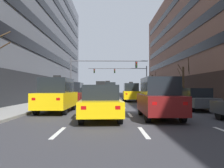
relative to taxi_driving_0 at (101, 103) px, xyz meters
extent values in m
plane|color=#38383D|center=(1.66, 4.91, -0.86)|extent=(120.00, 120.00, 0.00)
cube|color=gray|center=(-6.05, 4.91, -0.79)|extent=(3.26, 80.00, 0.14)
cube|color=black|center=(-7.64, 4.91, 5.18)|extent=(0.08, 76.00, 1.10)
cube|color=silver|center=(-1.38, -3.09, -0.86)|extent=(0.16, 2.00, 0.01)
cube|color=silver|center=(-1.38, 1.91, -0.86)|extent=(0.16, 2.00, 0.01)
cube|color=silver|center=(-1.38, 6.91, -0.86)|extent=(0.16, 2.00, 0.01)
cube|color=silver|center=(-1.38, 11.91, -0.86)|extent=(0.16, 2.00, 0.01)
cube|color=silver|center=(-1.38, 16.91, -0.86)|extent=(0.16, 2.00, 0.01)
cube|color=silver|center=(-1.38, 21.91, -0.86)|extent=(0.16, 2.00, 0.01)
cube|color=silver|center=(-1.38, 26.91, -0.86)|extent=(0.16, 2.00, 0.01)
cube|color=silver|center=(-1.38, 31.91, -0.86)|extent=(0.16, 2.00, 0.01)
cube|color=silver|center=(-1.38, 36.91, -0.86)|extent=(0.16, 2.00, 0.01)
cube|color=silver|center=(1.66, -3.09, -0.86)|extent=(0.16, 2.00, 0.01)
cube|color=silver|center=(1.66, 1.91, -0.86)|extent=(0.16, 2.00, 0.01)
cube|color=silver|center=(1.66, 6.91, -0.86)|extent=(0.16, 2.00, 0.01)
cube|color=silver|center=(1.66, 11.91, -0.86)|extent=(0.16, 2.00, 0.01)
cube|color=silver|center=(1.66, 16.91, -0.86)|extent=(0.16, 2.00, 0.01)
cube|color=silver|center=(1.66, 21.91, -0.86)|extent=(0.16, 2.00, 0.01)
cube|color=silver|center=(1.66, 26.91, -0.86)|extent=(0.16, 2.00, 0.01)
cube|color=silver|center=(1.66, 31.91, -0.86)|extent=(0.16, 2.00, 0.01)
cube|color=silver|center=(1.66, 36.91, -0.86)|extent=(0.16, 2.00, 0.01)
cube|color=silver|center=(4.70, 1.91, -0.86)|extent=(0.16, 2.00, 0.01)
cube|color=silver|center=(4.70, 6.91, -0.86)|extent=(0.16, 2.00, 0.01)
cube|color=silver|center=(4.70, 11.91, -0.86)|extent=(0.16, 2.00, 0.01)
cube|color=silver|center=(4.70, 16.91, -0.86)|extent=(0.16, 2.00, 0.01)
cube|color=silver|center=(4.70, 21.91, -0.86)|extent=(0.16, 2.00, 0.01)
cube|color=silver|center=(4.70, 26.91, -0.86)|extent=(0.16, 2.00, 0.01)
cube|color=silver|center=(4.70, 31.91, -0.86)|extent=(0.16, 2.00, 0.01)
cube|color=silver|center=(4.70, 36.91, -0.86)|extent=(0.16, 2.00, 0.01)
cylinder|color=black|center=(-0.91, 1.44, -0.51)|extent=(0.26, 0.71, 0.70)
cylinder|color=black|center=(0.78, 1.52, -0.51)|extent=(0.26, 0.71, 0.70)
cylinder|color=black|center=(-0.78, -1.40, -0.51)|extent=(0.26, 0.71, 0.70)
cylinder|color=black|center=(0.90, -1.33, -0.51)|extent=(0.26, 0.71, 0.70)
cube|color=yellow|center=(0.00, 0.06, -0.17)|extent=(2.14, 4.72, 0.68)
cube|color=black|center=(0.01, -0.15, 0.52)|extent=(1.77, 2.08, 0.72)
cube|color=white|center=(-0.78, 2.31, -0.06)|extent=(0.21, 0.09, 0.15)
cube|color=red|center=(-0.58, -2.25, -0.06)|extent=(0.21, 0.09, 0.15)
cube|color=white|center=(0.58, 2.37, -0.06)|extent=(0.21, 0.09, 0.15)
cube|color=red|center=(0.77, -2.19, -0.06)|extent=(0.21, 0.09, 0.15)
cube|color=black|center=(0.01, -0.15, 0.98)|extent=(0.47, 0.23, 0.19)
cylinder|color=black|center=(2.28, 15.91, -0.53)|extent=(0.24, 0.67, 0.67)
cylinder|color=black|center=(3.89, 15.86, -0.53)|extent=(0.24, 0.67, 0.67)
cylinder|color=black|center=(2.19, 13.18, -0.53)|extent=(0.24, 0.67, 0.67)
cylinder|color=black|center=(3.80, 13.13, -0.53)|extent=(0.24, 0.67, 0.67)
cube|color=yellow|center=(3.04, 14.52, -0.07)|extent=(2.01, 4.51, 0.91)
cube|color=black|center=(3.04, 14.52, 0.84)|extent=(1.71, 2.68, 0.91)
cube|color=white|center=(2.46, 16.72, 0.09)|extent=(0.20, 0.09, 0.14)
cube|color=red|center=(2.32, 12.36, 0.09)|extent=(0.20, 0.09, 0.14)
cube|color=white|center=(3.76, 16.68, 0.09)|extent=(0.20, 0.09, 0.14)
cube|color=red|center=(3.62, 12.31, 0.09)|extent=(0.20, 0.09, 0.14)
cube|color=black|center=(3.04, 14.52, 1.39)|extent=(0.45, 0.22, 0.18)
cylinder|color=black|center=(-3.81, 4.70, -0.51)|extent=(0.24, 0.70, 0.69)
cylinder|color=black|center=(-2.13, 4.67, -0.51)|extent=(0.24, 0.70, 0.69)
cylinder|color=black|center=(-3.87, 1.86, -0.51)|extent=(0.24, 0.70, 0.69)
cylinder|color=black|center=(-2.19, 1.83, -0.51)|extent=(0.24, 0.70, 0.69)
cube|color=yellow|center=(-3.00, 3.27, -0.04)|extent=(2.02, 4.66, 0.95)
cube|color=black|center=(-3.00, 3.27, 0.91)|extent=(1.73, 2.76, 0.95)
cube|color=white|center=(-3.63, 5.55, 0.13)|extent=(0.21, 0.09, 0.15)
cube|color=red|center=(-3.72, 1.01, 0.13)|extent=(0.21, 0.09, 0.15)
cube|color=white|center=(-2.28, 5.52, 0.13)|extent=(0.21, 0.09, 0.15)
cube|color=red|center=(-2.37, 0.98, 0.13)|extent=(0.21, 0.09, 0.15)
cube|color=black|center=(-3.00, 3.27, 1.47)|extent=(0.47, 0.22, 0.19)
cylinder|color=black|center=(-0.61, 26.43, -0.53)|extent=(0.24, 0.66, 0.65)
cylinder|color=black|center=(0.97, 26.38, -0.53)|extent=(0.24, 0.66, 0.65)
cylinder|color=black|center=(-0.68, 23.75, -0.53)|extent=(0.24, 0.66, 0.65)
cylinder|color=black|center=(0.90, 23.71, -0.53)|extent=(0.24, 0.66, 0.65)
cube|color=#1E512D|center=(0.15, 25.07, -0.22)|extent=(1.94, 4.41, 0.63)
cube|color=black|center=(0.14, 24.87, 0.44)|extent=(1.64, 1.93, 0.67)
cube|color=white|center=(-0.43, 27.23, -0.10)|extent=(0.20, 0.08, 0.14)
cube|color=red|center=(-0.55, 22.95, -0.10)|extent=(0.20, 0.08, 0.14)
cube|color=white|center=(0.84, 27.19, -0.10)|extent=(0.20, 0.08, 0.14)
cube|color=red|center=(0.72, 22.91, -0.10)|extent=(0.20, 0.08, 0.14)
cylinder|color=black|center=(-3.67, 10.17, -0.54)|extent=(0.22, 0.65, 0.65)
cylinder|color=black|center=(-2.09, 10.16, -0.54)|extent=(0.22, 0.65, 0.65)
cylinder|color=black|center=(-3.67, 7.51, -0.54)|extent=(0.22, 0.65, 0.65)
cylinder|color=black|center=(-2.10, 7.51, -0.54)|extent=(0.22, 0.65, 0.65)
cube|color=maroon|center=(-2.88, 8.84, -0.09)|extent=(1.82, 4.33, 0.88)
cube|color=black|center=(-2.88, 8.84, 0.79)|extent=(1.58, 2.56, 0.88)
cube|color=white|center=(-3.51, 10.96, 0.06)|extent=(0.20, 0.08, 0.14)
cube|color=red|center=(-3.52, 6.71, 0.06)|extent=(0.20, 0.08, 0.14)
cube|color=white|center=(-2.25, 10.96, 0.06)|extent=(0.20, 0.08, 0.14)
cube|color=red|center=(-2.26, 6.71, 0.06)|extent=(0.20, 0.08, 0.14)
cylinder|color=black|center=(2.27, 1.75, -0.53)|extent=(0.24, 0.67, 0.66)
cylinder|color=black|center=(3.88, 1.71, -0.53)|extent=(0.24, 0.67, 0.66)
cylinder|color=black|center=(2.21, -0.96, -0.53)|extent=(0.24, 0.67, 0.66)
cylinder|color=black|center=(3.81, -1.00, -0.53)|extent=(0.24, 0.67, 0.66)
cube|color=maroon|center=(3.04, 0.38, -0.08)|extent=(1.95, 4.46, 0.90)
cube|color=black|center=(3.04, 0.38, 0.83)|extent=(1.67, 2.65, 0.90)
cube|color=white|center=(2.45, 2.56, 0.08)|extent=(0.20, 0.09, 0.14)
cube|color=red|center=(2.34, -1.77, 0.08)|extent=(0.20, 0.09, 0.14)
cube|color=white|center=(3.74, 2.53, 0.08)|extent=(0.20, 0.09, 0.14)
cube|color=red|center=(3.63, -1.80, 0.08)|extent=(0.20, 0.09, 0.14)
cylinder|color=black|center=(-0.47, 12.52, -0.53)|extent=(0.25, 0.68, 0.67)
cylinder|color=black|center=(1.15, 12.45, -0.53)|extent=(0.25, 0.68, 0.67)
cylinder|color=black|center=(-0.58, 9.79, -0.53)|extent=(0.25, 0.68, 0.67)
cylinder|color=black|center=(1.04, 9.72, -0.53)|extent=(0.25, 0.68, 0.67)
cube|color=yellow|center=(0.29, 11.12, -0.07)|extent=(2.05, 4.53, 0.91)
cube|color=black|center=(0.29, 11.12, 0.84)|extent=(1.73, 2.70, 0.91)
cube|color=white|center=(-0.27, 13.33, 0.09)|extent=(0.21, 0.09, 0.14)
cube|color=red|center=(-0.46, 8.96, 0.09)|extent=(0.21, 0.09, 0.14)
cube|color=white|center=(1.03, 13.28, 0.09)|extent=(0.21, 0.09, 0.14)
cube|color=red|center=(0.85, 8.90, 0.09)|extent=(0.21, 0.09, 0.14)
cube|color=black|center=(0.29, 11.12, 1.39)|extent=(0.45, 0.22, 0.18)
cylinder|color=black|center=(5.91, -0.27, -0.54)|extent=(0.22, 0.64, 0.63)
cube|color=white|center=(6.05, 0.50, -0.13)|extent=(0.19, 0.08, 0.13)
cylinder|color=black|center=(5.95, 5.88, -0.54)|extent=(0.22, 0.64, 0.63)
cylinder|color=black|center=(7.49, 5.85, -0.54)|extent=(0.22, 0.64, 0.63)
cylinder|color=black|center=(5.90, 3.29, -0.54)|extent=(0.22, 0.64, 0.63)
cylinder|color=black|center=(7.44, 3.26, -0.54)|extent=(0.22, 0.64, 0.63)
cube|color=#474C51|center=(6.70, 4.57, -0.24)|extent=(1.85, 4.26, 0.61)
cube|color=black|center=(6.69, 4.38, 0.40)|extent=(1.57, 1.85, 0.65)
cube|color=white|center=(6.12, 6.65, -0.13)|extent=(0.19, 0.08, 0.13)
cube|color=red|center=(6.04, 2.51, -0.13)|extent=(0.19, 0.08, 0.13)
cube|color=white|center=(7.35, 6.63, -0.13)|extent=(0.19, 0.08, 0.13)
cube|color=red|center=(7.27, 2.49, -0.13)|extent=(0.19, 0.08, 0.13)
cylinder|color=black|center=(5.88, 12.19, -0.51)|extent=(0.25, 0.70, 0.70)
cylinder|color=black|center=(7.57, 12.15, -0.51)|extent=(0.25, 0.70, 0.70)
cylinder|color=black|center=(5.82, 9.34, -0.51)|extent=(0.25, 0.70, 0.70)
cylinder|color=black|center=(7.51, 9.30, -0.51)|extent=(0.25, 0.70, 0.70)
cube|color=black|center=(6.70, 10.75, -0.17)|extent=(2.04, 4.68, 0.68)
cube|color=black|center=(6.69, 10.54, 0.52)|extent=(1.73, 2.04, 0.72)
cube|color=white|center=(6.07, 13.04, -0.06)|extent=(0.21, 0.09, 0.15)
cube|color=red|center=(5.97, 8.48, -0.06)|extent=(0.21, 0.09, 0.15)
cube|color=white|center=(7.42, 13.01, -0.06)|extent=(0.21, 0.09, 0.15)
cube|color=red|center=(7.33, 8.45, -0.06)|extent=(0.21, 0.09, 0.15)
cylinder|color=black|center=(5.88, 17.52, -0.52)|extent=(0.23, 0.68, 0.68)
cylinder|color=black|center=(7.52, 17.51, -0.52)|extent=(0.23, 0.68, 0.68)
cylinder|color=black|center=(5.87, 14.75, -0.52)|extent=(0.23, 0.68, 0.68)
cylinder|color=black|center=(7.51, 14.74, -0.52)|extent=(0.23, 0.68, 0.68)
cube|color=#474C51|center=(6.70, 16.13, -0.19)|extent=(1.91, 4.52, 0.66)
cube|color=black|center=(6.70, 15.93, 0.48)|extent=(1.65, 1.96, 0.70)
cube|color=white|center=(6.05, 18.35, -0.08)|extent=(0.21, 0.08, 0.14)
cube|color=red|center=(6.02, 13.92, -0.08)|extent=(0.21, 0.08, 0.14)
cube|color=white|center=(7.37, 18.35, -0.08)|extent=(0.21, 0.08, 0.14)
cube|color=red|center=(7.35, 13.91, -0.08)|extent=(0.21, 0.08, 0.14)
cylinder|color=#4C4C51|center=(-4.82, 18.29, 2.08)|extent=(0.18, 0.18, 5.60)
cylinder|color=#4C4C51|center=(0.47, 18.29, 4.47)|extent=(10.58, 0.12, 0.12)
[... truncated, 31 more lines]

